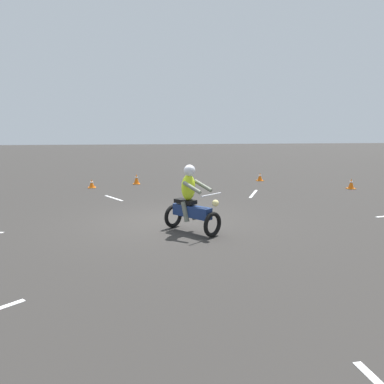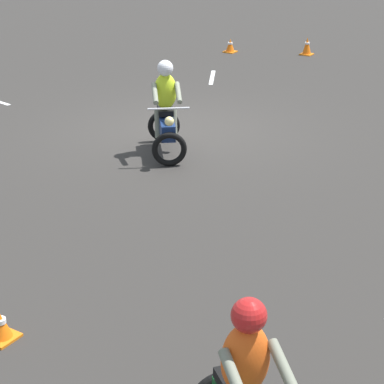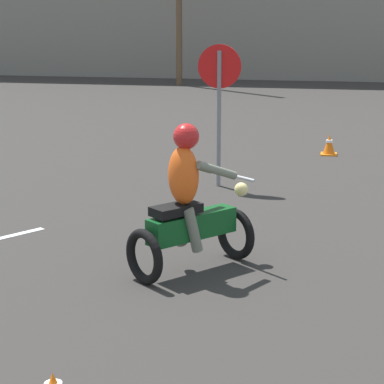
{
  "view_description": "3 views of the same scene",
  "coord_description": "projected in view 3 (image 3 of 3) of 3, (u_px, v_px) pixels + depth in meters",
  "views": [
    {
      "loc": [
        10.0,
        -0.92,
        2.47
      ],
      "look_at": [
        1.16,
        0.47,
        1.0
      ],
      "focal_mm": 35.0,
      "sensor_mm": 36.0,
      "label": 1
    },
    {
      "loc": [
        11.51,
        7.66,
        4.56
      ],
      "look_at": [
        4.22,
        2.98,
        0.9
      ],
      "focal_mm": 70.0,
      "sensor_mm": 36.0,
      "label": 2
    },
    {
      "loc": [
        8.85,
        -2.25,
        2.82
      ],
      "look_at": [
        7.28,
        5.48,
        0.9
      ],
      "focal_mm": 70.0,
      "sensor_mm": 36.0,
      "label": 3
    }
  ],
  "objects": [
    {
      "name": "motorcycle_rider_background",
      "position": [
        190.0,
        208.0,
        8.14
      ],
      "size": [
        1.35,
        1.46,
        1.66
      ],
      "rotation": [
        0.0,
        0.0,
        5.6
      ],
      "color": "black",
      "rests_on": "ground"
    },
    {
      "name": "lane_stripe_ne",
      "position": [
        0.0,
        238.0,
        9.49
      ],
      "size": [
        0.79,
        1.12,
        0.01
      ],
      "primitive_type": "cube",
      "rotation": [
        0.0,
        0.0,
        2.55
      ],
      "color": "silver",
      "rests_on": "ground"
    },
    {
      "name": "stop_sign",
      "position": [
        219.0,
        86.0,
        11.98
      ],
      "size": [
        0.7,
        0.08,
        2.3
      ],
      "color": "slate",
      "rests_on": "ground"
    },
    {
      "name": "traffic_cone_far_right",
      "position": [
        329.0,
        145.0,
        14.94
      ],
      "size": [
        0.32,
        0.32,
        0.41
      ],
      "color": "orange",
      "rests_on": "ground"
    }
  ]
}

